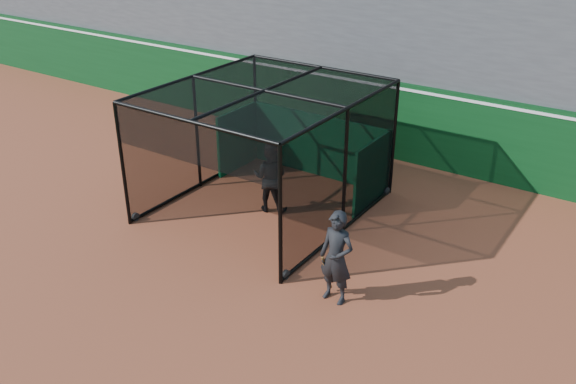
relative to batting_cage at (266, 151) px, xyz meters
The scene contains 5 objects.
ground 3.73m from the batting_cage, 76.94° to the right, with size 120.00×120.00×0.00m, color brown.
outfield_wall 5.31m from the batting_cage, 81.79° to the left, with size 50.00×0.50×2.50m.
batting_cage is the anchor object (origin of this frame).
batter 0.70m from the batting_cage, 18.23° to the right, with size 0.94×0.73×1.93m, color black.
on_deck_player 4.55m from the batting_cage, 35.30° to the right, with size 0.77×0.53×2.07m.
Camera 1 is at (8.05, -8.65, 7.75)m, focal length 38.00 mm.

